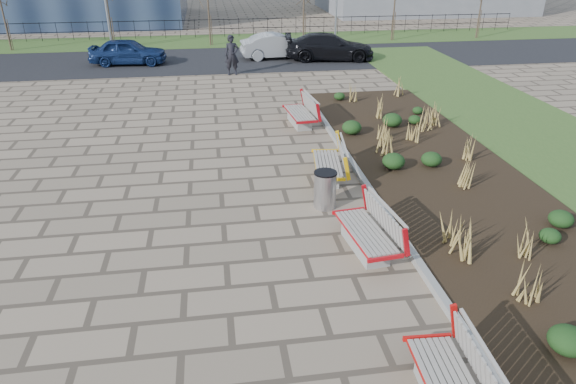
{
  "coord_description": "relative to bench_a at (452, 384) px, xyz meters",
  "views": [
    {
      "loc": [
        -0.04,
        -7.37,
        6.06
      ],
      "look_at": [
        1.5,
        3.0,
        0.9
      ],
      "focal_mm": 32.0,
      "sensor_mm": 36.0,
      "label": 1
    }
  ],
  "objects": [
    {
      "name": "ground",
      "position": [
        -3.0,
        2.53,
        -0.5
      ],
      "size": [
        120.0,
        120.0,
        0.0
      ],
      "primitive_type": "plane",
      "color": "#83705A",
      "rests_on": "ground"
    },
    {
      "name": "planting_bed",
      "position": [
        3.25,
        7.53,
        -0.45
      ],
      "size": [
        4.5,
        18.0,
        0.1
      ],
      "primitive_type": "cube",
      "color": "black",
      "rests_on": "ground"
    },
    {
      "name": "planting_curb",
      "position": [
        0.92,
        7.53,
        -0.42
      ],
      "size": [
        0.16,
        18.0,
        0.15
      ],
      "primitive_type": "cube",
      "color": "gray",
      "rests_on": "ground"
    },
    {
      "name": "grass_verge_far",
      "position": [
        -3.0,
        30.53,
        -0.48
      ],
      "size": [
        80.0,
        5.0,
        0.04
      ],
      "primitive_type": "cube",
      "color": "#33511E",
      "rests_on": "ground"
    },
    {
      "name": "road",
      "position": [
        -3.0,
        24.53,
        -0.49
      ],
      "size": [
        80.0,
        7.0,
        0.02
      ],
      "primitive_type": "cube",
      "color": "black",
      "rests_on": "ground"
    },
    {
      "name": "bench_a",
      "position": [
        0.0,
        0.0,
        0.0
      ],
      "size": [
        1.01,
        2.14,
        1.0
      ],
      "primitive_type": null,
      "rotation": [
        0.0,
        0.0,
        -0.05
      ],
      "color": "red",
      "rests_on": "ground"
    },
    {
      "name": "bench_b",
      "position": [
        0.0,
        4.3,
        0.0
      ],
      "size": [
        1.14,
        2.19,
        1.0
      ],
      "primitive_type": null,
      "rotation": [
        0.0,
        0.0,
        0.12
      ],
      "color": "red",
      "rests_on": "ground"
    },
    {
      "name": "bench_c",
      "position": [
        0.0,
        8.08,
        0.0
      ],
      "size": [
        1.17,
        2.2,
        1.0
      ],
      "primitive_type": null,
      "rotation": [
        0.0,
        0.0,
        -0.13
      ],
      "color": "yellow",
      "rests_on": "ground"
    },
    {
      "name": "bench_d",
      "position": [
        0.0,
        12.81,
        0.0
      ],
      "size": [
        1.1,
        2.18,
        1.0
      ],
      "primitive_type": null,
      "rotation": [
        0.0,
        0.0,
        0.1
      ],
      "color": "#AE0B14",
      "rests_on": "ground"
    },
    {
      "name": "litter_bin",
      "position": [
        -0.44,
        6.37,
        -0.03
      ],
      "size": [
        0.56,
        0.56,
        0.94
      ],
      "primitive_type": "cylinder",
      "color": "#B2B2B7",
      "rests_on": "ground"
    },
    {
      "name": "pedestrian",
      "position": [
        -2.01,
        20.89,
        0.47
      ],
      "size": [
        0.72,
        0.49,
        1.93
      ],
      "primitive_type": "imported",
      "rotation": [
        0.0,
        0.0,
        0.04
      ],
      "color": "black",
      "rests_on": "ground"
    },
    {
      "name": "car_blue",
      "position": [
        -7.41,
        24.03,
        0.2
      ],
      "size": [
        4.1,
        1.9,
        1.36
      ],
      "primitive_type": "imported",
      "rotation": [
        0.0,
        0.0,
        1.5
      ],
      "color": "#122450",
      "rests_on": "road"
    },
    {
      "name": "car_silver",
      "position": [
        0.72,
        24.45,
        0.2
      ],
      "size": [
        4.24,
        1.76,
        1.36
      ],
      "primitive_type": "imported",
      "rotation": [
        0.0,
        0.0,
        1.65
      ],
      "color": "gray",
      "rests_on": "road"
    },
    {
      "name": "car_black",
      "position": [
        3.51,
        23.61,
        0.23
      ],
      "size": [
        5.13,
        2.62,
        1.43
      ],
      "primitive_type": "imported",
      "rotation": [
        0.0,
        0.0,
        1.44
      ],
      "color": "black",
      "rests_on": "road"
    },
    {
      "name": "tree_a",
      "position": [
        -15.0,
        29.03,
        1.54
      ],
      "size": [
        1.4,
        1.4,
        4.0
      ],
      "primitive_type": null,
      "color": "#4C3D2D",
      "rests_on": "grass_verge_far"
    },
    {
      "name": "tree_b",
      "position": [
        -9.0,
        29.03,
        1.54
      ],
      "size": [
        1.4,
        1.4,
        4.0
      ],
      "primitive_type": null,
      "color": "#4C3D2D",
      "rests_on": "grass_verge_far"
    },
    {
      "name": "tree_c",
      "position": [
        -3.0,
        29.03,
        1.54
      ],
      "size": [
        1.4,
        1.4,
        4.0
      ],
      "primitive_type": null,
      "color": "#4C3D2D",
      "rests_on": "grass_verge_far"
    },
    {
      "name": "tree_d",
      "position": [
        3.0,
        29.03,
        1.54
      ],
      "size": [
        1.4,
        1.4,
        4.0
      ],
      "primitive_type": null,
      "color": "#4C3D2D",
      "rests_on": "grass_verge_far"
    },
    {
      "name": "tree_e",
      "position": [
        9.0,
        29.03,
        1.54
      ],
      "size": [
        1.4,
        1.4,
        4.0
      ],
      "primitive_type": null,
      "color": "#4C3D2D",
      "rests_on": "grass_verge_far"
    },
    {
      "name": "tree_f",
      "position": [
        15.0,
        29.03,
        1.54
      ],
      "size": [
        1.4,
        1.4,
        4.0
      ],
      "primitive_type": null,
      "color": "#4C3D2D",
      "rests_on": "grass_verge_far"
    },
    {
      "name": "railing_fence",
      "position": [
        -3.0,
        32.03,
        0.14
      ],
      "size": [
        44.0,
        0.1,
        1.2
      ],
      "primitive_type": null,
      "color": "black",
      "rests_on": "grass_verge_far"
    }
  ]
}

